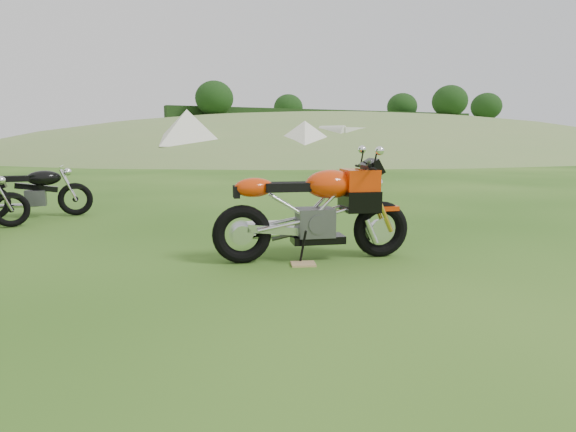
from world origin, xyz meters
name	(u,v)px	position (x,y,z in m)	size (l,w,h in m)	color
ground	(327,263)	(0.00, 0.00, 0.00)	(120.00, 120.00, 0.00)	#225011
hillside	(337,151)	(24.00, 40.00, 0.00)	(80.00, 64.00, 8.00)	#6F9049
hedgerow	(337,151)	(24.00, 40.00, 0.00)	(36.00, 1.20, 8.60)	black
sport_motorcycle	(313,203)	(-0.07, 0.23, 0.68)	(2.27, 0.57, 1.36)	red
plywood_board	(303,264)	(-0.29, 0.05, 0.01)	(0.28, 0.22, 0.02)	tan
vintage_moto_d	(34,190)	(-3.24, 5.09, 0.50)	(1.91, 0.44, 1.01)	black
tent_mid	(188,138)	(3.69, 22.15, 1.42)	(3.28, 3.28, 2.84)	white
tent_right	(305,142)	(9.34, 18.88, 1.23)	(2.83, 2.83, 2.46)	white
caravan	(350,144)	(13.15, 20.31, 1.04)	(4.44, 1.98, 2.08)	silver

